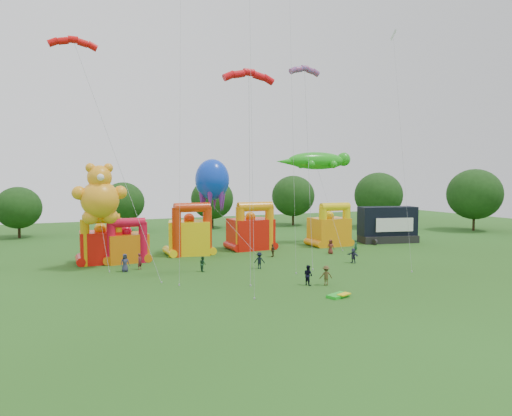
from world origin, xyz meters
name	(u,v)px	position (x,y,z in m)	size (l,w,h in m)	color
ground	(346,311)	(0.00, 0.00, 0.00)	(160.00, 160.00, 0.00)	#244A14
tree_ring	(329,228)	(-1.20, 0.62, 6.26)	(125.34, 127.46, 12.07)	#352314
bouncy_castle_0	(101,244)	(-15.06, 27.27, 2.22)	(4.62, 3.73, 5.79)	red
bouncy_castle_1	(126,245)	(-12.27, 26.90, 2.02)	(5.04, 4.26, 5.28)	#D2670B
bouncy_castle_2	(190,235)	(-4.04, 28.88, 2.57)	(5.99, 5.25, 6.76)	yellow
bouncy_castle_3	(251,231)	(4.93, 29.66, 2.51)	(5.71, 4.64, 6.63)	red
bouncy_castle_4	(330,229)	(16.67, 27.99, 2.40)	(5.12, 4.13, 6.33)	orange
stage_trailer	(388,225)	(26.56, 27.32, 2.65)	(9.19, 5.10, 5.49)	black
teddy_bear_kite	(100,201)	(-15.30, 23.76, 7.45)	(5.72, 4.39, 11.60)	orange
gecko_kite	(319,170)	(15.80, 29.65, 11.01)	(12.44, 9.11, 13.78)	#1DA217
octopus_kite	(225,209)	(0.55, 28.21, 5.77)	(6.37, 8.71, 12.47)	#0D36C7
parafoil_kites	(175,159)	(-8.55, 17.72, 11.78)	(29.85, 12.75, 24.83)	red
diamond_kites	(282,115)	(1.27, 13.20, 16.22)	(26.51, 13.80, 39.08)	#DD0A3F
folded_kite_bundle	(339,295)	(1.77, 3.62, 0.14)	(2.22, 1.64, 0.31)	green
spectator_0	(125,263)	(-13.20, 21.20, 0.96)	(0.93, 0.61, 1.91)	#2B2E48
spectator_1	(140,261)	(-11.55, 21.79, 0.88)	(0.64, 0.42, 1.76)	maroon
spectator_2	(203,264)	(-5.62, 18.06, 0.81)	(0.79, 0.61, 1.62)	#193F23
spectator_3	(259,261)	(0.46, 16.95, 0.90)	(1.17, 0.67, 1.81)	black
spectator_4	(273,250)	(5.00, 22.99, 0.82)	(0.96, 0.40, 1.63)	#442D1B
spectator_5	(353,256)	(11.85, 15.60, 0.87)	(1.61, 0.51, 1.74)	#2A2D47
spectator_6	(331,247)	(12.82, 21.88, 0.93)	(0.91, 0.59, 1.87)	maroon
spectator_7	(356,246)	(16.42, 21.42, 0.85)	(0.62, 0.41, 1.71)	#1D482D
spectator_8	(308,275)	(1.55, 8.32, 0.94)	(0.91, 0.71, 1.87)	black
spectator_9	(326,275)	(3.02, 7.57, 0.92)	(1.19, 0.68, 1.84)	#483B1D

